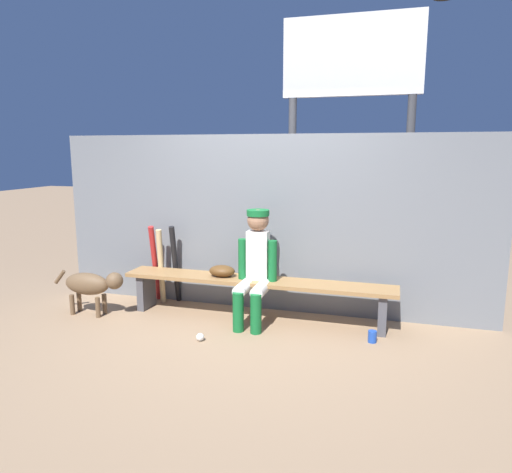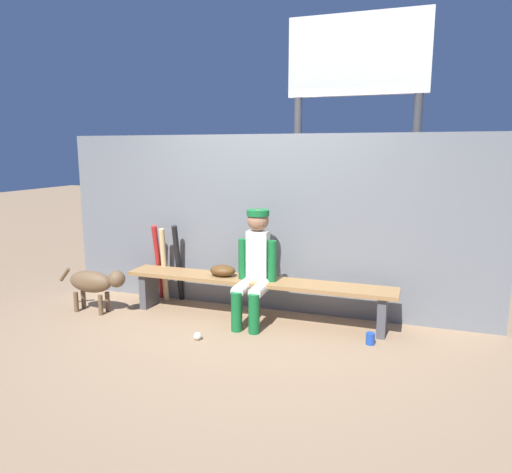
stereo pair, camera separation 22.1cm
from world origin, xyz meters
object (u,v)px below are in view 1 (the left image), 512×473
Objects in this scene: baseball at (200,337)px; player_seated at (255,263)px; dog at (92,285)px; scoreboard at (356,90)px; bat_aluminum_black at (175,264)px; cup_on_bench at (252,273)px; baseball_glove at (222,271)px; dugout_bench at (256,287)px; cup_on_ground at (372,337)px; bat_aluminum_red at (155,264)px; bat_wood_natural at (161,266)px.

player_seated is at bearing 59.49° from baseball.
dog is (-1.39, 0.34, 0.30)m from baseball.
scoreboard is at bearing 36.36° from dog.
bat_aluminum_black is 0.26× the size of scoreboard.
baseball is 0.67× the size of cup_on_bench.
baseball_glove is at bearing 93.30° from baseball.
scoreboard is 4.25× the size of dog.
cup_on_bench is (-0.08, 0.14, -0.14)m from player_seated.
baseball_glove reaches higher than dugout_bench.
cup_on_bench is at bearing 165.68° from cup_on_ground.
cup_on_bench is 2.62m from scoreboard.
player_seated is 1.36m from bat_aluminum_red.
scoreboard is (2.11, 1.27, 2.02)m from bat_aluminum_red.
player_seated reaches higher than dugout_bench.
player_seated is 4.15× the size of baseball_glove.
bat_aluminum_black reaches higher than dugout_bench.
dog reaches higher than cup_on_ground.
baseball_glove is 0.72m from bat_aluminum_black.
bat_aluminum_red reaches higher than dog.
bat_wood_natural is (-1.19, 0.19, 0.09)m from dugout_bench.
bat_aluminum_black is 0.94m from dog.
baseball_glove is 0.30× the size of bat_aluminum_red.
dugout_bench is 3.40× the size of dog.
bat_aluminum_red is 0.26× the size of scoreboard.
cup_on_bench is 0.03× the size of scoreboard.
bat_aluminum_black is 2.35m from cup_on_ground.
cup_on_ground is (2.50, -0.52, -0.40)m from bat_aluminum_red.
baseball_glove is at bearing -13.19° from bat_wood_natural.
scoreboard is (-0.39, 1.79, 2.42)m from cup_on_ground.
bat_aluminum_black is at bearing 126.30° from baseball.
player_seated reaches higher than bat_aluminum_black.
cup_on_ground is (1.21, -0.29, -0.29)m from dugout_bench.
cup_on_ground is 1.37m from cup_on_bench.
bat_aluminum_red is at bearing 171.03° from cup_on_bench.
bat_aluminum_red reaches higher than baseball.
cup_on_bench is at bearing 13.67° from dog.
bat_aluminum_black is 0.16m from bat_wood_natural.
bat_wood_natural is at bearing 170.87° from dugout_bench.
baseball_glove is 0.32m from cup_on_bench.
bat_aluminum_black is at bearing 158.92° from baseball_glove.
player_seated is 1.38× the size of dog.
player_seated is at bearing -13.83° from bat_wood_natural.
dugout_bench is at bearing -9.13° from bat_wood_natural.
scoreboard reaches higher than player_seated.
cup_on_bench is 0.13× the size of dog.
player_seated is at bearing 171.30° from cup_on_ground.
dog reaches higher than baseball.
bat_aluminum_red is (-0.91, 0.23, -0.04)m from baseball_glove.
cup_on_ground is at bearing -10.34° from baseball_glove.
scoreboard reaches higher than cup_on_ground.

